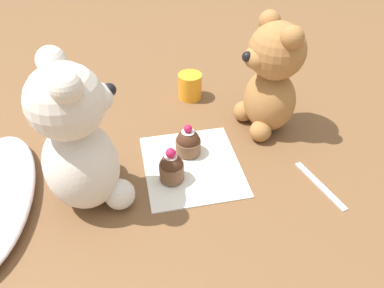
# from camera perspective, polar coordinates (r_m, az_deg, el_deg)

# --- Properties ---
(ground_plane) EXTENTS (4.00, 4.00, 0.00)m
(ground_plane) POSITION_cam_1_polar(r_m,az_deg,el_deg) (0.72, -0.00, -3.39)
(ground_plane) COLOR brown
(knitted_placemat) EXTENTS (0.20, 0.18, 0.01)m
(knitted_placemat) POSITION_cam_1_polar(r_m,az_deg,el_deg) (0.72, -0.00, -3.22)
(knitted_placemat) COLOR silver
(knitted_placemat) RESTS_ON ground_plane
(teddy_bear_cream) EXTENTS (0.17, 0.16, 0.27)m
(teddy_bear_cream) POSITION_cam_1_polar(r_m,az_deg,el_deg) (0.61, -16.90, 0.28)
(teddy_bear_cream) COLOR silver
(teddy_bear_cream) RESTS_ON ground_plane
(teddy_bear_tan) EXTENTS (0.13, 0.13, 0.24)m
(teddy_bear_tan) POSITION_cam_1_polar(r_m,az_deg,el_deg) (0.77, 11.98, 9.78)
(teddy_bear_tan) COLOR #A3703D
(teddy_bear_tan) RESTS_ON ground_plane
(cupcake_near_cream_bear) EXTENTS (0.05, 0.05, 0.07)m
(cupcake_near_cream_bear) POSITION_cam_1_polar(r_m,az_deg,el_deg) (0.68, -3.15, -3.53)
(cupcake_near_cream_bear) COLOR brown
(cupcake_near_cream_bear) RESTS_ON knitted_placemat
(cupcake_near_tan_bear) EXTENTS (0.05, 0.05, 0.07)m
(cupcake_near_tan_bear) POSITION_cam_1_polar(r_m,az_deg,el_deg) (0.73, -0.26, 0.30)
(cupcake_near_tan_bear) COLOR brown
(cupcake_near_tan_bear) RESTS_ON knitted_placemat
(juice_glass) EXTENTS (0.06, 0.06, 0.06)m
(juice_glass) POSITION_cam_1_polar(r_m,az_deg,el_deg) (0.90, -0.30, 8.82)
(juice_glass) COLOR orange
(juice_glass) RESTS_ON ground_plane
(teaspoon) EXTENTS (0.13, 0.04, 0.01)m
(teaspoon) POSITION_cam_1_polar(r_m,az_deg,el_deg) (0.72, 18.95, -5.91)
(teaspoon) COLOR silver
(teaspoon) RESTS_ON ground_plane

